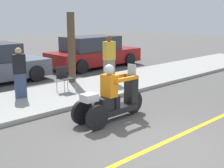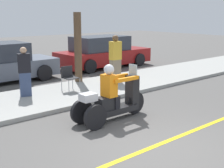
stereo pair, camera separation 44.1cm
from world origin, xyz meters
TOP-DOWN VIEW (x-y plane):
  - ground_plane at (0.00, 0.00)m, footprint 60.00×60.00m
  - lane_stripe at (0.42, 0.00)m, footprint 24.00×0.12m
  - sidewalk_strip at (0.00, 4.60)m, footprint 28.00×2.80m
  - motorcycle_trike at (0.42, 1.80)m, footprint 2.16×0.66m
  - spectator_near_curb at (3.07, 4.73)m, footprint 0.43×0.27m
  - spectator_by_tree at (-0.40, 5.03)m, footprint 0.42×0.32m
  - folding_chair_curbside at (1.02, 4.73)m, footprint 0.47×0.47m
  - parked_car_lot_far at (5.23, 8.17)m, footprint 4.86×2.08m
  - tree_trunk at (2.09, 5.74)m, footprint 0.28×0.28m

SIDE VIEW (x-z plane):
  - ground_plane at x=0.00m, z-range 0.00..0.00m
  - lane_stripe at x=0.42m, z-range 0.00..0.01m
  - sidewalk_strip at x=0.00m, z-range 0.00..0.12m
  - motorcycle_trike at x=0.42m, z-range -0.20..1.26m
  - folding_chair_curbside at x=1.02m, z-range 0.21..1.03m
  - parked_car_lot_far at x=5.23m, z-range -0.04..1.51m
  - spectator_by_tree at x=-0.40m, z-range 0.09..1.64m
  - spectator_near_curb at x=3.07m, z-range 0.09..1.85m
  - tree_trunk at x=2.09m, z-range 0.12..2.71m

